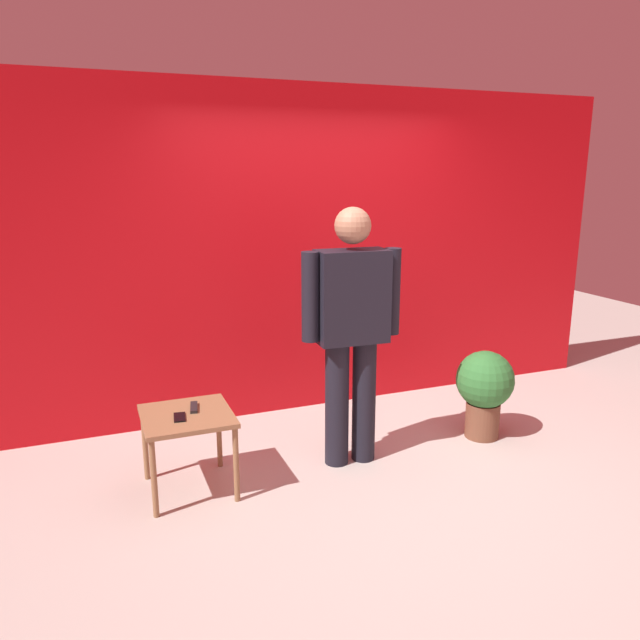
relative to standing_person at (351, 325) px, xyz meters
The scene contains 7 objects.
ground_plane 1.09m from the standing_person, 63.09° to the right, with size 12.00×12.00×0.00m, color #B7B2A8.
back_wall_red 1.20m from the standing_person, 80.07° to the left, with size 5.55×0.12×2.69m, color red.
standing_person is the anchor object (origin of this frame).
side_table 1.26m from the standing_person, behind, with size 0.56×0.56×0.53m.
cell_phone 1.27m from the standing_person, behind, with size 0.07×0.14×0.01m, color black.
tv_remote 1.17m from the standing_person, behind, with size 0.04×0.17×0.02m, color black.
potted_plant 1.27m from the standing_person, ahead, with size 0.44×0.44×0.69m.
Camera 1 is at (-1.85, -3.24, 2.02)m, focal length 34.16 mm.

